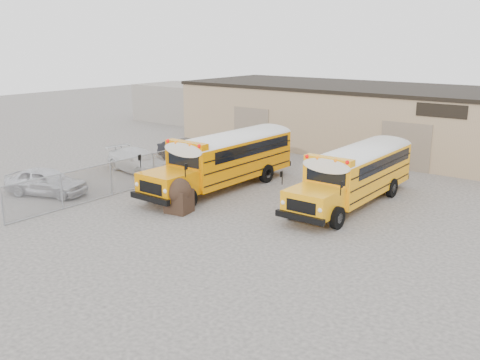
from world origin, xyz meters
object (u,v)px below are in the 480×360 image
Objects in this scene: school_bus_right at (400,151)px; tarp_bundle at (179,195)px; car_dark at (185,151)px; car_silver at (46,181)px; car_white at (138,161)px; school_bus_left at (289,139)px.

tarp_bundle is at bearing -114.83° from school_bus_right.
school_bus_right is 2.28× the size of car_dark.
tarp_bundle is 7.89m from car_silver.
tarp_bundle reaches higher than car_silver.
school_bus_right is at bearing -50.18° from car_white.
school_bus_left reaches higher than tarp_bundle.
tarp_bundle is at bearing -95.12° from car_silver.
school_bus_left is at bearing -35.18° from car_white.
school_bus_right reaches higher than car_dark.
school_bus_left is 2.15× the size of car_white.
car_white is at bearing -174.57° from car_dark.
tarp_bundle is at bearing -84.61° from school_bus_left.
car_silver is at bearing -116.01° from school_bus_left.
car_silver reaches higher than car_dark.
tarp_bundle reaches higher than car_dark.
car_dark is (-13.22, -4.34, -0.95)m from school_bus_right.
school_bus_right is 19.91m from car_silver.
car_white is at bearing -148.36° from school_bus_right.
school_bus_left is at bearing -56.06° from car_dark.
school_bus_right is 13.85m from tarp_bundle.
car_dark is (0.17, 10.36, -0.04)m from car_silver.
tarp_bundle is 0.34× the size of car_white.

